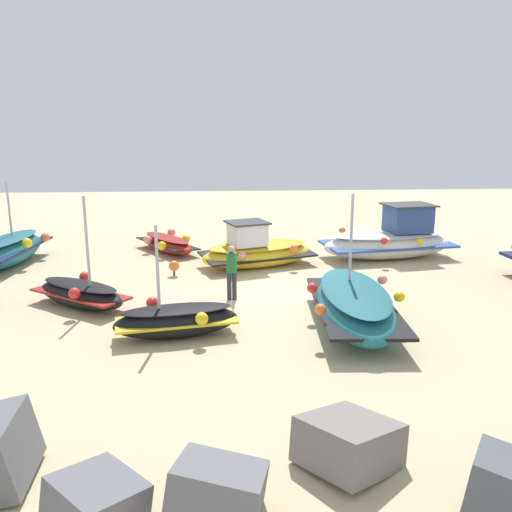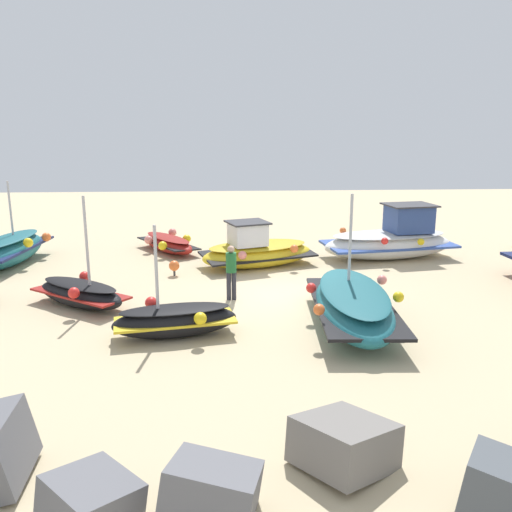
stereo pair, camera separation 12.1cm
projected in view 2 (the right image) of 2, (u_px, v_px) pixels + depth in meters
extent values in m
plane|color=#C6B289|center=(283.00, 296.00, 16.79)|extent=(55.76, 55.76, 0.00)
ellipsoid|color=#1E6670|center=(9.00, 251.00, 20.46)|extent=(2.19, 4.69, 1.18)
cube|color=navy|center=(9.00, 250.00, 20.44)|extent=(2.17, 4.51, 0.19)
ellipsoid|color=#1A565F|center=(7.00, 239.00, 20.35)|extent=(1.88, 4.12, 0.26)
cylinder|color=#B7B7BC|center=(10.00, 208.00, 20.54)|extent=(0.08, 0.08, 2.08)
sphere|color=orange|center=(46.00, 237.00, 21.50)|extent=(0.36, 0.36, 0.36)
sphere|color=yellow|center=(28.00, 243.00, 19.93)|extent=(0.36, 0.36, 0.36)
ellipsoid|color=white|center=(388.00, 245.00, 21.49)|extent=(5.64, 2.97, 1.08)
cube|color=#2D4C9E|center=(388.00, 244.00, 21.48)|extent=(5.44, 3.00, 0.12)
ellipsoid|color=beige|center=(389.00, 234.00, 21.39)|extent=(4.96, 2.60, 0.20)
cube|color=#2D4784|center=(409.00, 219.00, 21.42)|extent=(1.81, 1.54, 1.05)
cube|color=#333338|center=(410.00, 205.00, 21.29)|extent=(2.10, 1.79, 0.06)
sphere|color=orange|center=(343.00, 231.00, 22.17)|extent=(0.27, 0.27, 0.27)
sphere|color=red|center=(385.00, 241.00, 20.13)|extent=(0.27, 0.27, 0.27)
sphere|color=#EA7F75|center=(376.00, 232.00, 22.52)|extent=(0.27, 0.27, 0.27)
sphere|color=yellow|center=(421.00, 242.00, 20.47)|extent=(0.27, 0.27, 0.27)
sphere|color=yellow|center=(409.00, 227.00, 22.81)|extent=(0.27, 0.27, 0.27)
ellipsoid|color=black|center=(80.00, 294.00, 15.76)|extent=(3.31, 2.81, 0.74)
cube|color=maroon|center=(80.00, 293.00, 15.75)|extent=(3.22, 2.76, 0.08)
ellipsoid|color=black|center=(80.00, 285.00, 15.68)|extent=(2.90, 2.46, 0.13)
cylinder|color=#B7B7BC|center=(86.00, 241.00, 15.13)|extent=(0.08, 0.08, 2.58)
sphere|color=red|center=(74.00, 293.00, 14.83)|extent=(0.32, 0.32, 0.32)
sphere|color=red|center=(85.00, 276.00, 16.54)|extent=(0.32, 0.32, 0.32)
ellipsoid|color=gold|center=(258.00, 255.00, 20.31)|extent=(4.75, 3.16, 0.98)
cube|color=black|center=(258.00, 254.00, 20.30)|extent=(4.59, 3.12, 0.19)
ellipsoid|color=gold|center=(258.00, 246.00, 20.22)|extent=(4.17, 2.74, 0.24)
cube|color=white|center=(248.00, 234.00, 19.95)|extent=(1.54, 1.48, 0.82)
cube|color=#333338|center=(248.00, 222.00, 19.85)|extent=(1.79, 1.71, 0.06)
sphere|color=orange|center=(294.00, 249.00, 19.70)|extent=(0.31, 0.31, 0.31)
sphere|color=orange|center=(248.00, 243.00, 21.14)|extent=(0.31, 0.31, 0.31)
sphere|color=#EA7F75|center=(242.00, 255.00, 18.95)|extent=(0.31, 0.31, 0.31)
ellipsoid|color=#1E6670|center=(353.00, 307.00, 14.22)|extent=(2.19, 5.20, 1.03)
cube|color=black|center=(353.00, 305.00, 14.21)|extent=(2.25, 5.00, 0.09)
ellipsoid|color=#1A565F|center=(354.00, 291.00, 14.12)|extent=(1.93, 4.58, 0.17)
cylinder|color=#B7B7BC|center=(350.00, 238.00, 14.56)|extent=(0.08, 0.08, 2.40)
sphere|color=#EA7F75|center=(382.00, 280.00, 15.44)|extent=(0.28, 0.28, 0.28)
sphere|color=red|center=(311.00, 288.00, 14.56)|extent=(0.28, 0.28, 0.28)
sphere|color=yellow|center=(398.00, 297.00, 13.69)|extent=(0.28, 0.28, 0.28)
sphere|color=orange|center=(319.00, 310.00, 12.82)|extent=(0.28, 0.28, 0.28)
ellipsoid|color=maroon|center=(168.00, 244.00, 22.63)|extent=(3.00, 3.64, 0.73)
cube|color=black|center=(168.00, 243.00, 22.62)|extent=(2.93, 3.53, 0.12)
ellipsoid|color=maroon|center=(168.00, 238.00, 22.56)|extent=(2.61, 3.19, 0.17)
sphere|color=yellow|center=(163.00, 246.00, 21.43)|extent=(0.36, 0.36, 0.36)
sphere|color=yellow|center=(187.00, 239.00, 22.77)|extent=(0.36, 0.36, 0.36)
sphere|color=#EA7F75|center=(149.00, 240.00, 22.39)|extent=(0.36, 0.36, 0.36)
sphere|color=#EA7F75|center=(172.00, 232.00, 23.72)|extent=(0.36, 0.36, 0.36)
ellipsoid|color=black|center=(175.00, 322.00, 13.48)|extent=(3.27, 1.59, 0.79)
cube|color=gold|center=(175.00, 320.00, 13.47)|extent=(3.15, 1.60, 0.07)
ellipsoid|color=black|center=(175.00, 309.00, 13.40)|extent=(2.87, 1.39, 0.13)
cylinder|color=#B7B7BC|center=(156.00, 267.00, 13.04)|extent=(0.08, 0.08, 2.10)
sphere|color=red|center=(151.00, 303.00, 13.87)|extent=(0.32, 0.32, 0.32)
sphere|color=yellow|center=(200.00, 319.00, 12.95)|extent=(0.32, 0.32, 0.32)
cylinder|color=#2D2D38|center=(234.00, 286.00, 16.35)|extent=(0.14, 0.14, 0.88)
cylinder|color=#2D2D38|center=(229.00, 286.00, 16.32)|extent=(0.14, 0.14, 0.88)
cylinder|color=#236B33|center=(231.00, 262.00, 16.16)|extent=(0.32, 0.32, 0.60)
sphere|color=tan|center=(231.00, 249.00, 16.07)|extent=(0.22, 0.22, 0.22)
cube|color=#4C5156|center=(497.00, 487.00, 7.31)|extent=(1.52, 1.61, 1.11)
cube|color=slate|center=(344.00, 443.00, 8.39)|extent=(1.88, 1.91, 1.01)
cube|color=slate|center=(212.00, 493.00, 7.20)|extent=(1.50, 1.34, 1.08)
cube|color=slate|center=(91.00, 500.00, 7.21)|extent=(1.55, 1.52, 0.79)
cylinder|color=#3F3F42|center=(174.00, 273.00, 19.05)|extent=(0.08, 0.08, 0.17)
sphere|color=orange|center=(174.00, 266.00, 18.98)|extent=(0.38, 0.38, 0.38)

